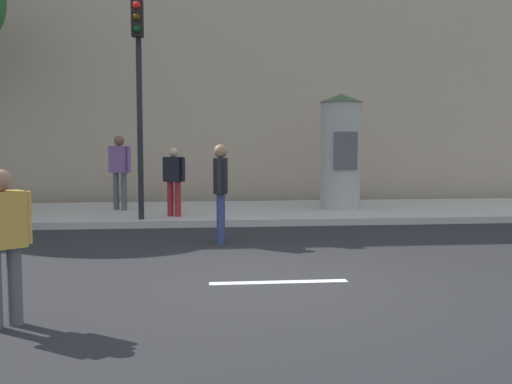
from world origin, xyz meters
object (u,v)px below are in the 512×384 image
Objects in this scene: pedestrian_with_bag at (2,234)px; pedestrian_in_light_jacket at (221,185)px; traffic_light at (139,74)px; pedestrian_in_red_top at (174,176)px; poster_column at (341,151)px; pedestrian_with_backpack at (120,166)px.

pedestrian_in_light_jacket reaches higher than pedestrian_with_bag.
traffic_light is at bearing 126.98° from pedestrian_in_light_jacket.
poster_column is at bearing 15.30° from pedestrian_in_red_top.
pedestrian_with_backpack is 1.92m from pedestrian_in_red_top.
pedestrian_with_backpack is at bearing 177.27° from poster_column.
traffic_light reaches higher than pedestrian_in_light_jacket.
poster_column is (4.69, 1.65, -1.62)m from traffic_light.
pedestrian_with_bag is 5.23m from pedestrian_in_light_jacket.
poster_column is 4.18m from pedestrian_in_red_top.
pedestrian_with_backpack is at bearing 89.46° from pedestrian_with_bag.
traffic_light reaches higher than pedestrian_with_backpack.
pedestrian_with_bag is (-5.43, -8.46, -0.65)m from poster_column.
traffic_light is 7.21m from pedestrian_with_bag.
traffic_light is 2.58× the size of pedestrian_in_light_jacket.
pedestrian_in_red_top is at bearing -44.95° from pedestrian_with_backpack.
poster_column is 10.07m from pedestrian_with_bag.
pedestrian_with_bag is at bearing -90.54° from pedestrian_with_backpack.
pedestrian_in_red_top is at bearing 108.66° from pedestrian_in_light_jacket.
pedestrian_with_backpack is (-5.35, 0.25, -0.35)m from poster_column.
pedestrian_in_red_top is at bearing 78.98° from pedestrian_with_bag.
pedestrian_in_red_top reaches higher than pedestrian_with_bag.
pedestrian_with_backpack reaches higher than pedestrian_with_bag.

